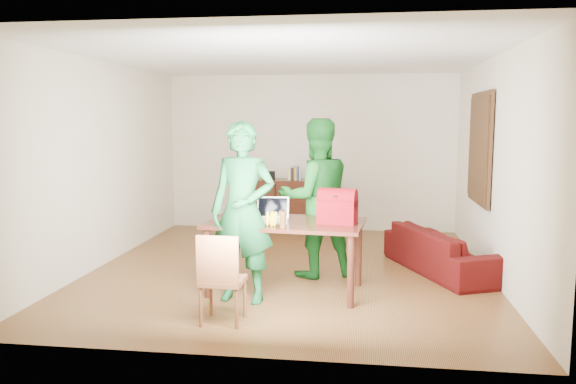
# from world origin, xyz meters

# --- Properties ---
(room) EXTENTS (5.20, 5.70, 2.90)m
(room) POSITION_xyz_m (0.01, 0.13, 1.31)
(room) COLOR #492412
(room) RESTS_ON ground
(table) EXTENTS (1.79, 1.11, 0.80)m
(table) POSITION_xyz_m (0.08, -0.94, 0.70)
(table) COLOR black
(table) RESTS_ON ground
(chair) EXTENTS (0.41, 0.39, 0.88)m
(chair) POSITION_xyz_m (-0.38, -2.00, 0.26)
(chair) COLOR brown
(chair) RESTS_ON ground
(person_near) EXTENTS (0.75, 0.54, 1.92)m
(person_near) POSITION_xyz_m (-0.33, -1.32, 0.96)
(person_near) COLOR #135526
(person_near) RESTS_ON ground
(person_far) EXTENTS (1.16, 1.04, 1.94)m
(person_far) POSITION_xyz_m (0.36, -0.23, 0.97)
(person_far) COLOR #135618
(person_far) RESTS_ON ground
(laptop) EXTENTS (0.38, 0.28, 0.26)m
(laptop) POSITION_xyz_m (-0.08, -0.96, 0.85)
(laptop) COLOR white
(laptop) RESTS_ON table
(bananas) EXTENTS (0.19, 0.16, 0.06)m
(bananas) POSITION_xyz_m (-0.03, -1.25, 0.84)
(bananas) COLOR gold
(bananas) RESTS_ON table
(bottle) EXTENTS (0.09, 0.09, 0.20)m
(bottle) POSITION_xyz_m (0.10, -1.31, 0.90)
(bottle) COLOR #543013
(bottle) RESTS_ON table
(red_bag) EXTENTS (0.45, 0.31, 0.30)m
(red_bag) POSITION_xyz_m (0.66, -1.00, 0.96)
(red_bag) COLOR #700709
(red_bag) RESTS_ON table
(sofa) EXTENTS (1.44, 2.03, 0.55)m
(sofa) POSITION_xyz_m (1.95, 0.15, 0.28)
(sofa) COLOR #340906
(sofa) RESTS_ON ground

